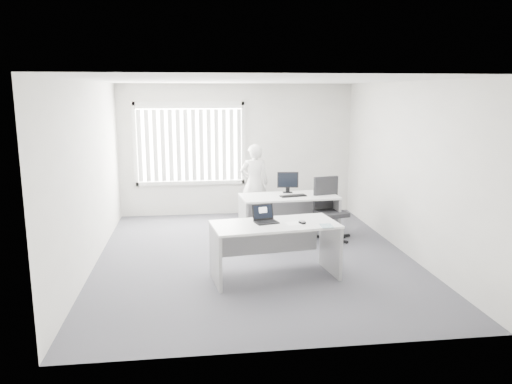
{
  "coord_description": "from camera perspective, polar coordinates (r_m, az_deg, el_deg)",
  "views": [
    {
      "loc": [
        -0.97,
        -7.66,
        2.63
      ],
      "look_at": [
        0.04,
        0.15,
        1.04
      ],
      "focal_mm": 35.0,
      "sensor_mm": 36.0,
      "label": 1
    }
  ],
  "objects": [
    {
      "name": "wall_front",
      "position": [
        4.92,
        4.22,
        -3.13
      ],
      "size": [
        5.0,
        0.02,
        2.8
      ],
      "primitive_type": "cube",
      "color": "silver",
      "rests_on": "ground"
    },
    {
      "name": "wall_right",
      "position": [
        8.5,
        16.79,
        2.59
      ],
      "size": [
        0.02,
        6.0,
        2.8
      ],
      "primitive_type": "cube",
      "color": "silver",
      "rests_on": "ground"
    },
    {
      "name": "desk_far",
      "position": [
        9.07,
        3.77,
        -1.76
      ],
      "size": [
        1.79,
        0.94,
        0.79
      ],
      "rotation": [
        0.0,
        0.0,
        0.07
      ],
      "color": "white",
      "rests_on": "ground"
    },
    {
      "name": "person",
      "position": [
        10.19,
        -0.18,
        1.04
      ],
      "size": [
        0.6,
        0.41,
        1.6
      ],
      "primitive_type": "imported",
      "rotation": [
        0.0,
        0.0,
        3.1
      ],
      "color": "silver",
      "rests_on": "ground"
    },
    {
      "name": "keyboard",
      "position": [
        8.95,
        4.27,
        -0.44
      ],
      "size": [
        0.49,
        0.24,
        0.02
      ],
      "primitive_type": "cube",
      "rotation": [
        0.0,
        0.0,
        0.19
      ],
      "color": "black",
      "rests_on": "desk_far"
    },
    {
      "name": "ceiling",
      "position": [
        7.73,
        -0.19,
        12.65
      ],
      "size": [
        5.0,
        6.0,
        0.02
      ],
      "primitive_type": "cube",
      "color": "silver",
      "rests_on": "wall_back"
    },
    {
      "name": "blinds",
      "position": [
        10.62,
        -7.56,
        5.3
      ],
      "size": [
        2.2,
        0.1,
        1.5
      ],
      "primitive_type": null,
      "color": "white",
      "rests_on": "wall_back"
    },
    {
      "name": "booklet",
      "position": [
        6.98,
        8.1,
        -3.85
      ],
      "size": [
        0.16,
        0.22,
        0.01
      ],
      "primitive_type": "cube",
      "rotation": [
        0.0,
        0.0,
        -0.02
      ],
      "color": "silver",
      "rests_on": "desk_near"
    },
    {
      "name": "office_chair",
      "position": [
        9.12,
        8.41,
        -3.22
      ],
      "size": [
        0.77,
        0.77,
        1.12
      ],
      "rotation": [
        0.0,
        0.0,
        0.24
      ],
      "color": "black",
      "rests_on": "ground"
    },
    {
      "name": "wall_back",
      "position": [
        10.78,
        -2.2,
        4.83
      ],
      "size": [
        5.0,
        0.02,
        2.8
      ],
      "primitive_type": "cube",
      "color": "silver",
      "rests_on": "ground"
    },
    {
      "name": "mouse",
      "position": [
        7.07,
        5.31,
        -3.44
      ],
      "size": [
        0.1,
        0.12,
        0.04
      ],
      "primitive_type": null,
      "rotation": [
        0.0,
        0.0,
        0.45
      ],
      "color": "#B2B2B5",
      "rests_on": "paper_sheet"
    },
    {
      "name": "wall_left",
      "position": [
        7.91,
        -18.46,
        1.85
      ],
      "size": [
        0.02,
        6.0,
        2.8
      ],
      "primitive_type": "cube",
      "color": "silver",
      "rests_on": "ground"
    },
    {
      "name": "monitor",
      "position": [
        9.23,
        3.66,
        1.1
      ],
      "size": [
        0.4,
        0.16,
        0.39
      ],
      "primitive_type": null,
      "rotation": [
        0.0,
        0.0,
        -0.11
      ],
      "color": "black",
      "rests_on": "desk_far"
    },
    {
      "name": "desk_near",
      "position": [
        7.13,
        2.17,
        -5.34
      ],
      "size": [
        1.86,
        1.05,
        0.8
      ],
      "rotation": [
        0.0,
        0.0,
        0.13
      ],
      "color": "white",
      "rests_on": "ground"
    },
    {
      "name": "paper_sheet",
      "position": [
        7.09,
        4.59,
        -3.57
      ],
      "size": [
        0.31,
        0.24,
        0.0
      ],
      "primitive_type": "cube",
      "rotation": [
        0.0,
        0.0,
        0.14
      ],
      "color": "white",
      "rests_on": "desk_near"
    },
    {
      "name": "ground",
      "position": [
        8.16,
        -0.18,
        -7.41
      ],
      "size": [
        6.0,
        6.0,
        0.0
      ],
      "primitive_type": "plane",
      "color": "#52535A",
      "rests_on": "ground"
    },
    {
      "name": "laptop",
      "position": [
        7.05,
        1.21,
        -2.58
      ],
      "size": [
        0.38,
        0.35,
        0.25
      ],
      "primitive_type": null,
      "rotation": [
        0.0,
        0.0,
        0.24
      ],
      "color": "black",
      "rests_on": "desk_near"
    },
    {
      "name": "window",
      "position": [
        10.68,
        -7.56,
        5.49
      ],
      "size": [
        2.32,
        0.06,
        1.76
      ],
      "primitive_type": "cube",
      "color": "silver",
      "rests_on": "wall_back"
    }
  ]
}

